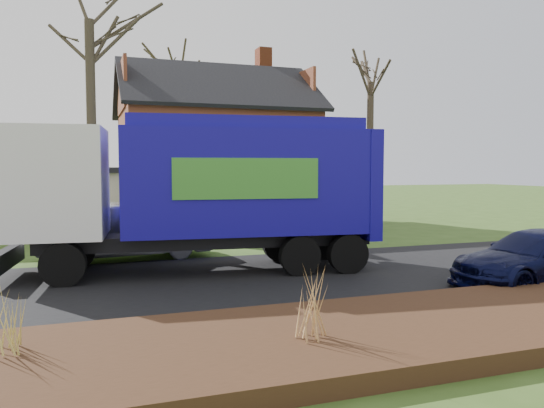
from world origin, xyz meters
name	(u,v)px	position (x,y,z in m)	size (l,w,h in m)	color
ground	(262,279)	(0.00, 0.00, 0.00)	(120.00, 120.00, 0.00)	#324D19
road	(262,278)	(0.00, 0.00, 0.01)	(80.00, 7.00, 0.02)	black
mulch_verge	(365,335)	(0.00, -5.30, 0.15)	(80.00, 3.50, 0.30)	#311D10
main_house	(205,144)	(1.49, 13.91, 4.03)	(12.95, 8.95, 9.26)	beige
garbage_truck	(207,184)	(-1.13, 1.37, 2.40)	(9.93, 3.67, 4.16)	black
silver_sedan	(125,232)	(-3.10, 4.11, 0.86)	(1.82, 5.23, 1.72)	#95989C
navy_wagon	(536,258)	(6.03, -2.86, 0.66)	(1.85, 4.55, 1.32)	black
tree_front_east	(371,58)	(8.33, 9.24, 7.87)	(3.49, 3.49, 9.68)	#3E3325
tree_back	(178,49)	(1.59, 22.31, 10.52)	(3.98, 3.98, 12.62)	#423827
grass_clump_west	(6,319)	(-5.28, -4.76, 0.77)	(0.35, 0.29, 0.94)	tan
grass_clump_mid	(312,303)	(-1.07, -5.60, 0.84)	(0.39, 0.32, 1.09)	tan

